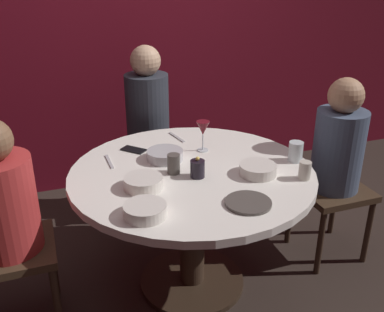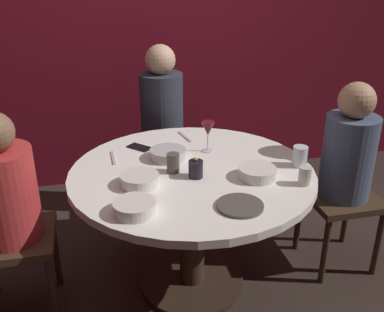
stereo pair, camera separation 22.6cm
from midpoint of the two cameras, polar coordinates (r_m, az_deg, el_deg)
The scene contains 19 objects.
ground_plane at distance 2.69m, azimuth -2.50°, elevation -16.01°, with size 8.00×8.00×0.00m, color #2D231E.
back_wall at distance 3.55m, azimuth -10.43°, elevation 16.69°, with size 6.00×0.10×2.60m, color maroon.
dining_table at distance 2.37m, azimuth -2.74°, elevation -5.37°, with size 1.27×1.27×0.73m.
seated_diner_left at distance 2.26m, azimuth -25.86°, elevation -5.94°, with size 0.40×0.40×1.12m.
seated_diner_back at distance 3.12m, azimuth -7.82°, elevation 5.43°, with size 0.40×0.40×1.22m.
seated_diner_right at distance 2.68m, azimuth 16.03°, elevation 0.60°, with size 0.40×0.40×1.14m.
candle_holder at distance 2.20m, azimuth -2.24°, elevation -1.71°, with size 0.07×0.07×0.11m.
wine_glass at distance 2.48m, azimuth -1.19°, elevation 3.38°, with size 0.08×0.08×0.18m.
dinner_plate at distance 1.98m, azimuth 4.03°, elevation -6.10°, with size 0.21×0.21×0.01m, color #4C4742.
cell_phone at distance 2.56m, azimuth -10.05°, elevation 0.75°, with size 0.07×0.14×0.01m, color black.
bowl_serving_large at distance 2.41m, azimuth -6.18°, elevation 0.06°, with size 0.20×0.20×0.05m, color #B7B7BC.
bowl_salad_center at distance 1.91m, azimuth -9.48°, elevation -7.02°, with size 0.19×0.19×0.05m, color silver.
bowl_small_white at distance 2.24m, azimuth 5.66°, elevation -1.82°, with size 0.19×0.19×0.05m, color silver.
bowl_sauce_side at distance 2.13m, azimuth -9.31°, elevation -3.46°, with size 0.19×0.19×0.06m, color silver.
cup_near_candle at distance 2.23m, azimuth 11.55°, elevation -1.90°, with size 0.06×0.06×0.09m, color beige.
cup_by_left_diner at distance 2.41m, azimuth 10.62°, elevation 0.50°, with size 0.08×0.08×0.11m, color silver.
cup_by_right_diner at distance 2.25m, azimuth -5.25°, elevation -1.10°, with size 0.07×0.07×0.10m, color #4C4742.
fork_near_plate at distance 2.44m, azimuth -13.23°, elevation -0.76°, with size 0.02×0.18×0.01m, color #B7B7BC.
knife_near_plate at distance 2.71m, azimuth -4.37°, elevation 2.39°, with size 0.02×0.18×0.01m, color #B7B7BC.
Camera 1 is at (-0.69, -1.95, 1.73)m, focal length 41.41 mm.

